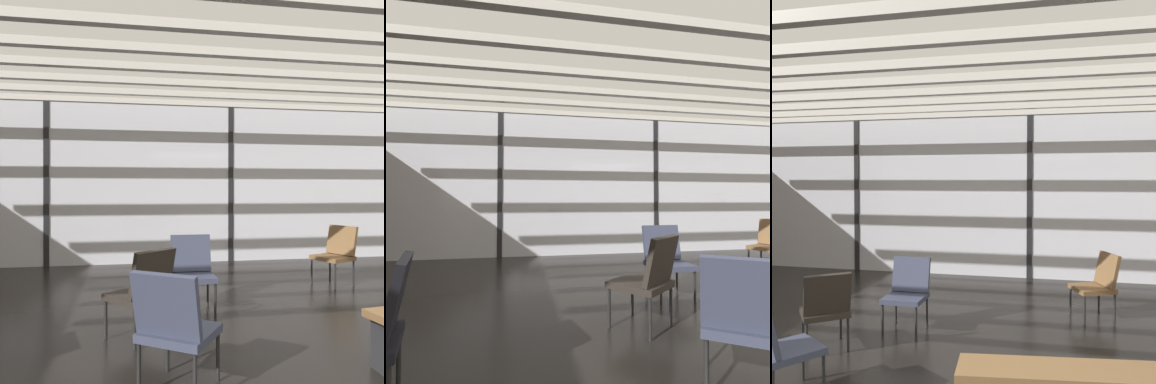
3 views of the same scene
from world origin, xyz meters
The scene contains 9 objects.
glass_curtain_wall centered at (0.00, 5.20, 1.53)m, with size 14.00×0.08×3.06m, color silver.
window_mullion_0 centered at (-3.50, 5.20, 1.53)m, with size 0.10×0.12×3.06m, color black.
window_mullion_1 centered at (0.00, 5.20, 1.53)m, with size 0.10×0.12×3.06m, color black.
ceiling_slats centered at (0.00, 1.90, 3.11)m, with size 13.72×6.72×0.10m.
parked_airplane centered at (-1.74, 9.37, 1.95)m, with size 13.10×3.91×3.91m.
lounge_chair_1 centered at (1.06, 3.02, 0.49)m, with size 0.67×0.65×0.87m.
lounge_chair_2 centered at (-1.29, 2.10, 0.49)m, with size 0.48×0.53×0.87m.
lounge_chair_3 centered at (-1.90, 1.22, 0.49)m, with size 0.70×0.71×0.87m.
lounge_chair_4 centered at (-1.74, 0.18, 0.49)m, with size 0.69×0.70×0.87m.
Camera 1 is at (-2.08, -2.56, 1.42)m, focal length 37.56 mm.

